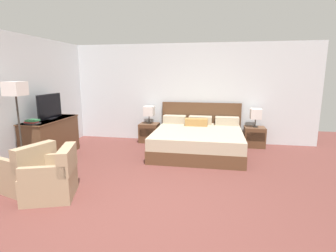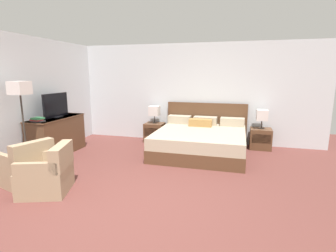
{
  "view_description": "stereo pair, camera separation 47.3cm",
  "coord_description": "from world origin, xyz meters",
  "px_view_note": "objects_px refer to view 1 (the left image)",
  "views": [
    {
      "loc": [
        0.93,
        -3.11,
        1.82
      ],
      "look_at": [
        -0.03,
        2.14,
        0.75
      ],
      "focal_mm": 28.0,
      "sensor_mm": 36.0,
      "label": 1
    },
    {
      "loc": [
        1.39,
        -3.01,
        1.82
      ],
      "look_at": [
        -0.03,
        2.14,
        0.75
      ],
      "focal_mm": 28.0,
      "sensor_mm": 36.0,
      "label": 2
    }
  ],
  "objects_px": {
    "book_blue_cover": "(31,122)",
    "floor_lamp": "(16,98)",
    "armchair_by_window": "(27,172)",
    "armchair_companion": "(53,179)",
    "nightstand_left": "(149,133)",
    "table_lamp_right": "(256,114)",
    "table_lamp_left": "(149,111)",
    "dresser": "(51,138)",
    "nightstand_right": "(254,137)",
    "bed": "(198,140)",
    "book_red_cover": "(32,123)",
    "book_small_top": "(33,120)",
    "tv": "(50,107)"
  },
  "relations": [
    {
      "from": "armchair_by_window",
      "to": "armchair_companion",
      "type": "height_order",
      "value": "same"
    },
    {
      "from": "nightstand_right",
      "to": "book_small_top",
      "type": "distance_m",
      "value": 5.08
    },
    {
      "from": "nightstand_right",
      "to": "table_lamp_left",
      "type": "xyz_separation_m",
      "value": [
        -2.74,
        0.0,
        0.58
      ]
    },
    {
      "from": "bed",
      "to": "tv",
      "type": "xyz_separation_m",
      "value": [
        -3.16,
        -0.91,
        0.81
      ]
    },
    {
      "from": "nightstand_right",
      "to": "floor_lamp",
      "type": "distance_m",
      "value": 5.31
    },
    {
      "from": "table_lamp_left",
      "to": "floor_lamp",
      "type": "bearing_deg",
      "value": -122.57
    },
    {
      "from": "armchair_by_window",
      "to": "table_lamp_right",
      "type": "bearing_deg",
      "value": 39.76
    },
    {
      "from": "table_lamp_left",
      "to": "book_blue_cover",
      "type": "relative_size",
      "value": 2.05
    },
    {
      "from": "dresser",
      "to": "book_blue_cover",
      "type": "bearing_deg",
      "value": -90.88
    },
    {
      "from": "book_small_top",
      "to": "armchair_companion",
      "type": "xyz_separation_m",
      "value": [
        1.17,
        -1.19,
        -0.63
      ]
    },
    {
      "from": "bed",
      "to": "nightstand_left",
      "type": "bearing_deg",
      "value": 152.05
    },
    {
      "from": "bed",
      "to": "armchair_by_window",
      "type": "relative_size",
      "value": 2.43
    },
    {
      "from": "tv",
      "to": "book_red_cover",
      "type": "distance_m",
      "value": 0.65
    },
    {
      "from": "nightstand_left",
      "to": "table_lamp_left",
      "type": "height_order",
      "value": "table_lamp_left"
    },
    {
      "from": "nightstand_left",
      "to": "armchair_companion",
      "type": "bearing_deg",
      "value": -100.11
    },
    {
      "from": "table_lamp_left",
      "to": "dresser",
      "type": "bearing_deg",
      "value": -137.03
    },
    {
      "from": "bed",
      "to": "nightstand_left",
      "type": "relative_size",
      "value": 4.13
    },
    {
      "from": "dresser",
      "to": "tv",
      "type": "height_order",
      "value": "tv"
    },
    {
      "from": "nightstand_left",
      "to": "book_red_cover",
      "type": "xyz_separation_m",
      "value": [
        -1.79,
        -2.23,
        0.61
      ]
    },
    {
      "from": "book_red_cover",
      "to": "dresser",
      "type": "bearing_deg",
      "value": 91.07
    },
    {
      "from": "nightstand_left",
      "to": "table_lamp_right",
      "type": "height_order",
      "value": "table_lamp_right"
    },
    {
      "from": "bed",
      "to": "book_blue_cover",
      "type": "height_order",
      "value": "bed"
    },
    {
      "from": "bed",
      "to": "book_red_cover",
      "type": "xyz_separation_m",
      "value": [
        -3.15,
        -1.5,
        0.56
      ]
    },
    {
      "from": "table_lamp_right",
      "to": "armchair_by_window",
      "type": "bearing_deg",
      "value": -140.24
    },
    {
      "from": "book_blue_cover",
      "to": "book_red_cover",
      "type": "bearing_deg",
      "value": 0.0
    },
    {
      "from": "table_lamp_right",
      "to": "armchair_companion",
      "type": "relative_size",
      "value": 0.53
    },
    {
      "from": "nightstand_right",
      "to": "armchair_companion",
      "type": "height_order",
      "value": "armchair_companion"
    },
    {
      "from": "tv",
      "to": "nightstand_left",
      "type": "bearing_deg",
      "value": 42.29
    },
    {
      "from": "table_lamp_left",
      "to": "table_lamp_right",
      "type": "xyz_separation_m",
      "value": [
        2.74,
        0.0,
        0.0
      ]
    },
    {
      "from": "nightstand_right",
      "to": "book_red_cover",
      "type": "xyz_separation_m",
      "value": [
        -4.52,
        -2.23,
        0.61
      ]
    },
    {
      "from": "dresser",
      "to": "armchair_by_window",
      "type": "height_order",
      "value": "dresser"
    },
    {
      "from": "armchair_by_window",
      "to": "armchair_companion",
      "type": "relative_size",
      "value": 0.98
    },
    {
      "from": "nightstand_right",
      "to": "armchair_companion",
      "type": "distance_m",
      "value": 4.78
    },
    {
      "from": "table_lamp_right",
      "to": "armchair_companion",
      "type": "xyz_separation_m",
      "value": [
        -3.34,
        -3.42,
        -0.55
      ]
    },
    {
      "from": "armchair_by_window",
      "to": "floor_lamp",
      "type": "bearing_deg",
      "value": 133.07
    },
    {
      "from": "tv",
      "to": "book_blue_cover",
      "type": "distance_m",
      "value": 0.64
    },
    {
      "from": "book_blue_cover",
      "to": "floor_lamp",
      "type": "bearing_deg",
      "value": -77.74
    },
    {
      "from": "tv",
      "to": "floor_lamp",
      "type": "height_order",
      "value": "floor_lamp"
    },
    {
      "from": "book_small_top",
      "to": "armchair_by_window",
      "type": "bearing_deg",
      "value": -59.2
    },
    {
      "from": "nightstand_right",
      "to": "book_red_cover",
      "type": "bearing_deg",
      "value": -153.75
    },
    {
      "from": "nightstand_left",
      "to": "floor_lamp",
      "type": "bearing_deg",
      "value": -122.58
    },
    {
      "from": "table_lamp_left",
      "to": "book_small_top",
      "type": "relative_size",
      "value": 2.28
    },
    {
      "from": "book_blue_cover",
      "to": "floor_lamp",
      "type": "relative_size",
      "value": 0.13
    },
    {
      "from": "table_lamp_left",
      "to": "book_blue_cover",
      "type": "bearing_deg",
      "value": -128.97
    },
    {
      "from": "table_lamp_right",
      "to": "book_small_top",
      "type": "height_order",
      "value": "table_lamp_right"
    },
    {
      "from": "table_lamp_left",
      "to": "floor_lamp",
      "type": "xyz_separation_m",
      "value": [
        -1.71,
        -2.67,
        0.57
      ]
    },
    {
      "from": "nightstand_left",
      "to": "book_red_cover",
      "type": "bearing_deg",
      "value": -128.7
    },
    {
      "from": "bed",
      "to": "nightstand_right",
      "type": "bearing_deg",
      "value": 27.93
    },
    {
      "from": "armchair_by_window",
      "to": "armchair_companion",
      "type": "xyz_separation_m",
      "value": [
        0.56,
        -0.17,
        0.0
      ]
    },
    {
      "from": "table_lamp_right",
      "to": "dresser",
      "type": "distance_m",
      "value": 4.85
    }
  ]
}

